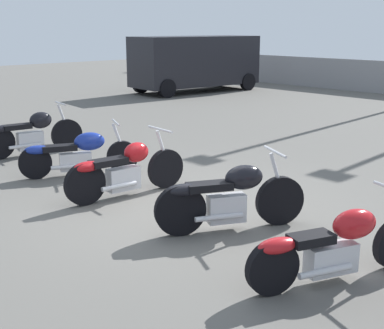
{
  "coord_description": "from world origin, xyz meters",
  "views": [
    {
      "loc": [
        5.54,
        -5.08,
        2.62
      ],
      "look_at": [
        0.0,
        0.11,
        0.65
      ],
      "focal_mm": 50.0,
      "sensor_mm": 36.0,
      "label": 1
    }
  ],
  "objects": [
    {
      "name": "motorcycle_slot_1",
      "position": [
        -2.67,
        -0.21,
        0.41
      ],
      "size": [
        1.08,
        1.97,
        0.95
      ],
      "rotation": [
        0.0,
        0.0,
        -0.44
      ],
      "color": "black",
      "rests_on": "ground_plane"
    },
    {
      "name": "motorcycle_slot_3",
      "position": [
        1.02,
        -0.18,
        0.46
      ],
      "size": [
        1.08,
        1.89,
        1.04
      ],
      "rotation": [
        0.0,
        0.0,
        -0.47
      ],
      "color": "black",
      "rests_on": "ground_plane"
    },
    {
      "name": "motorcycle_slot_2",
      "position": [
        -1.09,
        -0.33,
        0.43
      ],
      "size": [
        0.66,
        2.12,
        1.02
      ],
      "rotation": [
        0.0,
        0.0,
        -0.1
      ],
      "color": "black",
      "rests_on": "ground_plane"
    },
    {
      "name": "motorcycle_slot_0",
      "position": [
        -4.7,
        -0.06,
        0.46
      ],
      "size": [
        0.59,
        2.13,
        1.05
      ],
      "rotation": [
        0.0,
        0.0,
        -0.14
      ],
      "color": "black",
      "rests_on": "ground_plane"
    },
    {
      "name": "parked_van",
      "position": [
        -10.44,
        10.08,
        1.23
      ],
      "size": [
        2.57,
        5.47,
        2.22
      ],
      "rotation": [
        0.0,
        0.0,
        -0.11
      ],
      "color": "black",
      "rests_on": "ground_plane"
    },
    {
      "name": "ground_plane",
      "position": [
        0.0,
        0.0,
        0.0
      ],
      "size": [
        60.0,
        60.0,
        0.0
      ],
      "primitive_type": "plane",
      "color": "#5B5954"
    },
    {
      "name": "motorcycle_slot_4",
      "position": [
        2.78,
        -0.45,
        0.4
      ],
      "size": [
        0.97,
        2.05,
        0.94
      ],
      "rotation": [
        0.0,
        0.0,
        -0.36
      ],
      "color": "black",
      "rests_on": "ground_plane"
    }
  ]
}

